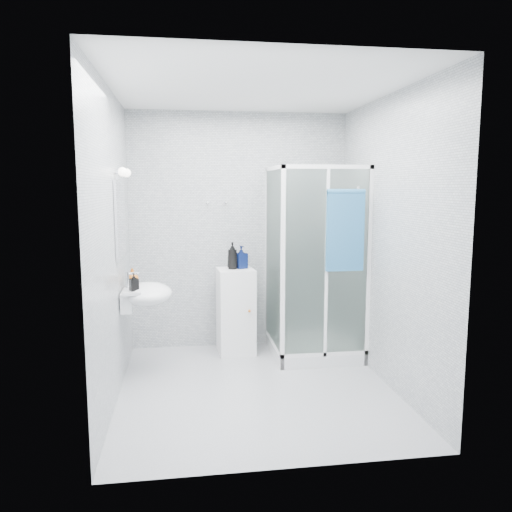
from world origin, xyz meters
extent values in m
cube|color=#B9BEC0|center=(0.00, 0.00, 1.30)|extent=(2.40, 2.60, 2.60)
cube|color=#B0B2B5|center=(0.00, 0.00, 0.00)|extent=(2.40, 2.60, 0.01)
cube|color=white|center=(0.00, 0.00, 2.60)|extent=(2.40, 2.60, 0.01)
cube|color=white|center=(0.75, 0.85, 0.06)|extent=(0.90, 0.90, 0.12)
cube|color=white|center=(0.32, 0.85, 1.98)|extent=(0.04, 0.90, 0.04)
cube|color=white|center=(0.75, 0.42, 1.98)|extent=(0.90, 0.04, 0.04)
cube|color=white|center=(0.32, 0.42, 1.00)|extent=(0.04, 0.04, 2.00)
cube|color=white|center=(0.31, 0.85, 1.04)|extent=(0.02, 0.82, 1.84)
cube|color=white|center=(0.75, 0.41, 1.04)|extent=(0.82, 0.02, 1.84)
cube|color=white|center=(0.75, 0.42, 1.04)|extent=(0.03, 0.04, 1.84)
cylinder|color=silver|center=(0.75, 1.24, 1.35)|extent=(0.02, 0.02, 1.00)
cylinder|color=silver|center=(0.75, 1.21, 1.82)|extent=(0.09, 0.05, 0.09)
cylinder|color=silver|center=(0.80, 1.27, 1.05)|extent=(0.12, 0.04, 0.12)
cylinder|color=silver|center=(1.03, 0.38, 1.78)|extent=(0.03, 0.05, 0.03)
cube|color=white|center=(-1.14, 0.45, 0.75)|extent=(0.10, 0.40, 0.18)
ellipsoid|color=white|center=(-0.96, 0.45, 0.80)|extent=(0.46, 0.56, 0.20)
cube|color=white|center=(-1.08, 0.45, 0.85)|extent=(0.16, 0.50, 0.02)
cylinder|color=silver|center=(-1.14, 0.45, 0.93)|extent=(0.04, 0.04, 0.16)
cylinder|color=silver|center=(-1.09, 0.45, 0.99)|extent=(0.12, 0.02, 0.02)
cube|color=white|center=(-1.19, 0.45, 1.50)|extent=(0.02, 0.60, 0.70)
cylinder|color=silver|center=(-1.17, 0.29, 1.92)|extent=(0.05, 0.04, 0.04)
sphere|color=white|center=(-1.13, 0.29, 1.92)|extent=(0.08, 0.08, 0.08)
cylinder|color=silver|center=(-1.17, 0.61, 1.92)|extent=(0.05, 0.04, 0.04)
sphere|color=white|center=(-1.13, 0.61, 1.92)|extent=(0.08, 0.08, 0.08)
cylinder|color=silver|center=(-0.35, 1.27, 1.62)|extent=(0.02, 0.04, 0.02)
sphere|color=silver|center=(-0.35, 1.25, 1.62)|extent=(0.03, 0.03, 0.03)
cylinder|color=silver|center=(-0.15, 1.27, 1.62)|extent=(0.02, 0.04, 0.02)
sphere|color=silver|center=(-0.15, 1.25, 1.62)|extent=(0.03, 0.03, 0.03)
cube|color=white|center=(-0.07, 1.01, 0.46)|extent=(0.40, 0.40, 0.92)
cube|color=white|center=(-0.07, 0.83, 0.46)|extent=(0.34, 0.03, 0.78)
sphere|color=#C9681C|center=(0.05, 0.81, 0.51)|extent=(0.03, 0.03, 0.03)
cube|color=#266090|center=(0.92, 0.36, 1.36)|extent=(0.37, 0.04, 0.76)
cylinder|color=#266090|center=(0.92, 0.36, 1.74)|extent=(0.37, 0.05, 0.05)
imported|color=black|center=(-0.11, 1.01, 1.07)|extent=(0.12, 0.13, 0.29)
imported|color=#0B1744|center=(-0.01, 1.04, 1.04)|extent=(0.15, 0.15, 0.24)
imported|color=#B05614|center=(-1.11, 0.61, 0.94)|extent=(0.13, 0.13, 0.15)
imported|color=black|center=(-1.07, 0.31, 0.94)|extent=(0.10, 0.10, 0.16)
camera|label=1|loc=(-0.62, -4.21, 1.79)|focal=35.00mm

